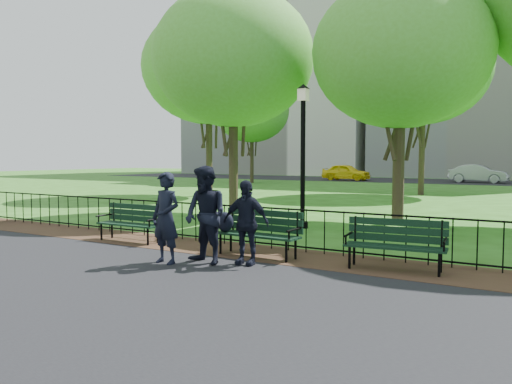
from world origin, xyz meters
The scene contains 21 objects.
ground centered at (0.00, 0.00, 0.00)m, with size 120.00×120.00×0.00m, color #2F5E18.
asphalt_path centered at (0.00, -3.40, 0.01)m, with size 60.00×9.20×0.01m, color black.
dirt_strip centered at (0.00, 1.50, 0.01)m, with size 60.00×1.60×0.01m, color #372716.
far_street centered at (0.00, 35.00, 0.01)m, with size 70.00×9.00×0.01m, color black.
iron_fence centered at (0.00, 2.00, 0.50)m, with size 24.06×0.06×1.00m.
apartment_west centered at (-22.00, 48.00, 13.00)m, with size 22.00×15.00×26.00m, color beige.
apartment_mid centered at (2.00, 48.00, 15.00)m, with size 24.00×15.00×30.00m, color silver.
park_bench_main centered at (0.50, 1.17, 0.60)m, with size 1.78×0.63×0.99m.
park_bench_left_a centered at (-2.65, 1.23, 0.54)m, with size 1.66×0.53×0.94m.
park_bench_right_a centered at (3.38, 1.37, 0.55)m, with size 1.73×0.70×0.96m.
lamppost centered at (-0.21, 5.26, 2.14)m, with size 0.35×0.35×3.93m.
tree_near_w centered at (-3.69, 7.12, 5.27)m, with size 5.45×5.45×7.60m.
tree_near_e centered at (1.82, 7.48, 4.93)m, with size 5.10×5.10×7.11m.
tree_mid_w centered at (-9.18, 13.32, 6.40)m, with size 6.61×6.61×9.22m.
tree_far_c centered at (-0.07, 19.31, 6.45)m, with size 6.67×6.67×9.29m.
tree_far_w centered at (-13.78, 25.18, 5.44)m, with size 5.62×5.62×7.84m.
person_left centered at (-0.38, -0.22, 0.85)m, with size 0.61×0.40×1.67m, color black.
person_mid centered at (0.27, 0.11, 0.90)m, with size 0.87×0.45×1.79m, color black.
person_right centered at (0.92, 0.43, 0.78)m, with size 0.90×0.37×1.53m, color black.
taxi centered at (-9.10, 32.78, 0.70)m, with size 1.62×4.03×1.37m, color yellow.
sedan_silver centered at (0.99, 34.07, 0.70)m, with size 1.47×4.20×1.38m, color #999DA1.
Camera 1 is at (5.61, -7.16, 1.95)m, focal length 35.00 mm.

